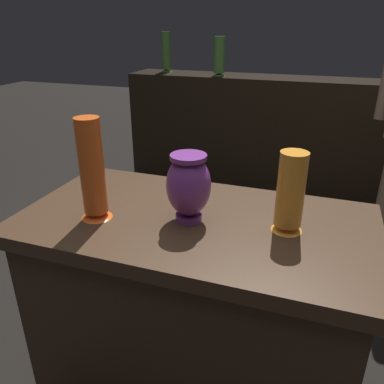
{
  "coord_description": "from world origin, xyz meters",
  "views": [
    {
      "loc": [
        0.37,
        -1.1,
        1.41
      ],
      "look_at": [
        -0.01,
        -0.01,
        0.9
      ],
      "focal_mm": 36.13,
      "sensor_mm": 36.0,
      "label": 1
    }
  ],
  "objects_px": {
    "vase_tall_behind": "(92,172)",
    "vase_left_accent": "(290,194)",
    "shelf_vase_far_left": "(166,53)",
    "shelf_vase_left": "(219,57)",
    "vase_centerpiece": "(189,186)"
  },
  "relations": [
    {
      "from": "vase_tall_behind",
      "to": "vase_left_accent",
      "type": "height_order",
      "value": "vase_tall_behind"
    },
    {
      "from": "vase_tall_behind",
      "to": "shelf_vase_far_left",
      "type": "bearing_deg",
      "value": 107.08
    },
    {
      "from": "vase_left_accent",
      "to": "shelf_vase_left",
      "type": "height_order",
      "value": "shelf_vase_left"
    },
    {
      "from": "vase_centerpiece",
      "to": "vase_tall_behind",
      "type": "distance_m",
      "value": 0.32
    },
    {
      "from": "vase_left_accent",
      "to": "vase_tall_behind",
      "type": "bearing_deg",
      "value": -168.77
    },
    {
      "from": "vase_centerpiece",
      "to": "vase_tall_behind",
      "type": "height_order",
      "value": "vase_tall_behind"
    },
    {
      "from": "vase_centerpiece",
      "to": "vase_left_accent",
      "type": "bearing_deg",
      "value": 7.36
    },
    {
      "from": "vase_tall_behind",
      "to": "shelf_vase_left",
      "type": "bearing_deg",
      "value": 95.14
    },
    {
      "from": "vase_tall_behind",
      "to": "shelf_vase_far_left",
      "type": "xyz_separation_m",
      "value": [
        -0.72,
        2.35,
        0.19
      ]
    },
    {
      "from": "vase_left_accent",
      "to": "shelf_vase_far_left",
      "type": "height_order",
      "value": "shelf_vase_far_left"
    },
    {
      "from": "vase_centerpiece",
      "to": "shelf_vase_far_left",
      "type": "relative_size",
      "value": 0.69
    },
    {
      "from": "vase_tall_behind",
      "to": "vase_left_accent",
      "type": "xyz_separation_m",
      "value": [
        0.62,
        0.12,
        -0.04
      ]
    },
    {
      "from": "vase_centerpiece",
      "to": "shelf_vase_far_left",
      "type": "height_order",
      "value": "shelf_vase_far_left"
    },
    {
      "from": "vase_left_accent",
      "to": "shelf_vase_far_left",
      "type": "relative_size",
      "value": 0.78
    },
    {
      "from": "vase_centerpiece",
      "to": "vase_tall_behind",
      "type": "bearing_deg",
      "value": -164.82
    }
  ]
}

